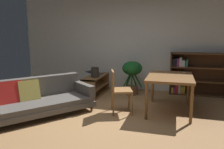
# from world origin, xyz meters

# --- Properties ---
(ground_plane) EXTENTS (8.16, 8.16, 0.00)m
(ground_plane) POSITION_xyz_m (0.00, 0.00, 0.00)
(ground_plane) COLOR #A87A4C
(back_wall_panel) EXTENTS (6.80, 0.10, 2.70)m
(back_wall_panel) POSITION_xyz_m (0.00, 2.70, 1.35)
(back_wall_panel) COLOR silver
(back_wall_panel) RESTS_ON ground_plane
(fabric_couch) EXTENTS (1.89, 2.08, 0.72)m
(fabric_couch) POSITION_xyz_m (-1.33, 0.03, 0.32)
(fabric_couch) COLOR #56351E
(fabric_couch) RESTS_ON ground_plane
(media_console) EXTENTS (0.38, 1.20, 0.51)m
(media_console) POSITION_xyz_m (-0.76, 1.77, 0.25)
(media_console) COLOR brown
(media_console) RESTS_ON ground_plane
(open_laptop) EXTENTS (0.48, 0.36, 0.07)m
(open_laptop) POSITION_xyz_m (-0.87, 2.04, 0.53)
(open_laptop) COLOR #333338
(open_laptop) RESTS_ON media_console
(desk_speaker) EXTENTS (0.20, 0.20, 0.26)m
(desk_speaker) POSITION_xyz_m (-0.70, 1.57, 0.64)
(desk_speaker) COLOR #2D2823
(desk_speaker) RESTS_ON media_console
(potted_floor_plant) EXTENTS (0.54, 0.53, 0.89)m
(potted_floor_plant) POSITION_xyz_m (0.17, 2.04, 0.60)
(potted_floor_plant) COLOR brown
(potted_floor_plant) RESTS_ON ground_plane
(dining_table) EXTENTS (0.90, 1.29, 0.75)m
(dining_table) POSITION_xyz_m (1.17, 0.92, 0.68)
(dining_table) COLOR brown
(dining_table) RESTS_ON ground_plane
(dining_chair_near) EXTENTS (0.53, 0.56, 0.87)m
(dining_chair_near) POSITION_xyz_m (0.17, 0.55, 0.51)
(dining_chair_near) COLOR olive
(dining_chair_near) RESTS_ON ground_plane
(bookshelf) EXTENTS (1.52, 0.35, 1.12)m
(bookshelf) POSITION_xyz_m (1.77, 2.50, 0.55)
(bookshelf) COLOR #56351E
(bookshelf) RESTS_ON ground_plane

